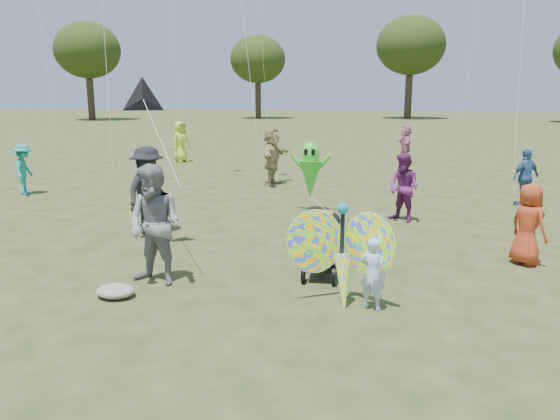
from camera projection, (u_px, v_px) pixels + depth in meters
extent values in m
plane|color=#51592B|center=(270.00, 313.00, 7.39)|extent=(160.00, 160.00, 0.00)
imported|color=#B4D0FF|center=(373.00, 274.00, 7.42)|extent=(0.43, 0.35, 1.02)
imported|color=gray|center=(155.00, 225.00, 8.34)|extent=(1.04, 0.89, 1.87)
ellipsoid|color=gray|center=(115.00, 291.00, 7.94)|extent=(0.57, 0.47, 0.18)
imported|color=#B13B1C|center=(528.00, 224.00, 9.34)|extent=(0.78, 0.82, 1.42)
imported|color=black|center=(148.00, 190.00, 11.38)|extent=(0.89, 1.29, 1.83)
imported|color=#376098|center=(525.00, 177.00, 14.23)|extent=(0.92, 0.82, 1.49)
imported|color=tan|center=(272.00, 156.00, 17.35)|extent=(0.79, 1.78, 1.86)
imported|color=#6B2365|center=(404.00, 188.00, 12.42)|extent=(0.97, 0.93, 1.57)
imported|color=#C9E235|center=(181.00, 142.00, 23.03)|extent=(0.90, 1.00, 1.71)
imported|color=teal|center=(24.00, 169.00, 15.73)|extent=(0.83, 1.07, 1.47)
imported|color=#C6718D|center=(406.00, 144.00, 22.68)|extent=(0.76, 1.55, 1.61)
cube|color=black|center=(322.00, 244.00, 8.72)|extent=(0.52, 0.89, 0.71)
cube|color=black|center=(322.00, 264.00, 8.79)|extent=(0.46, 0.71, 0.10)
ellipsoid|color=black|center=(325.00, 220.00, 8.89)|extent=(0.51, 0.45, 0.33)
cylinder|color=black|center=(303.00, 273.00, 8.53)|extent=(0.07, 0.30, 0.30)
cylinder|color=black|center=(334.00, 276.00, 8.42)|extent=(0.07, 0.30, 0.30)
cylinder|color=black|center=(326.00, 262.00, 9.25)|extent=(0.07, 0.22, 0.22)
cylinder|color=black|center=(318.00, 225.00, 8.17)|extent=(0.44, 0.06, 0.03)
cube|color=olive|center=(322.00, 220.00, 8.59)|extent=(0.36, 0.30, 0.26)
ellipsoid|color=#E55324|center=(315.00, 242.00, 7.65)|extent=(0.98, 0.71, 1.24)
ellipsoid|color=#E55324|center=(369.00, 245.00, 7.49)|extent=(0.98, 0.71, 1.24)
cylinder|color=black|center=(342.00, 247.00, 7.60)|extent=(0.06, 0.06, 1.00)
cone|color=#E55324|center=(343.00, 286.00, 7.54)|extent=(0.36, 0.49, 0.93)
sphere|color=teal|center=(343.00, 208.00, 7.47)|extent=(0.16, 0.16, 0.16)
cone|color=black|center=(143.00, 99.00, 9.77)|extent=(0.89, 0.62, 0.81)
cylinder|color=silver|center=(160.00, 140.00, 9.00)|extent=(1.36, 1.62, 1.31)
cone|color=#39D432|center=(310.00, 179.00, 13.50)|extent=(0.56, 0.56, 0.95)
ellipsoid|color=#39D432|center=(311.00, 153.00, 13.36)|extent=(0.44, 0.39, 0.57)
ellipsoid|color=black|center=(306.00, 152.00, 13.20)|extent=(0.10, 0.05, 0.17)
ellipsoid|color=black|center=(313.00, 152.00, 13.16)|extent=(0.10, 0.05, 0.17)
cylinder|color=#39D432|center=(299.00, 163.00, 13.48)|extent=(0.43, 0.10, 0.49)
cylinder|color=#39D432|center=(323.00, 164.00, 13.35)|extent=(0.43, 0.10, 0.49)
cylinder|color=silver|center=(321.00, 205.00, 13.37)|extent=(0.61, 0.41, 0.41)
cylinder|color=#3A2D21|center=(91.00, 99.00, 56.26)|extent=(0.70, 0.70, 4.20)
ellipsoid|color=#2B4214|center=(87.00, 50.00, 55.22)|extent=(6.60, 6.60, 5.61)
cylinder|color=#3A2D21|center=(258.00, 101.00, 59.55)|extent=(0.63, 0.63, 3.78)
ellipsoid|color=#2B4214|center=(258.00, 59.00, 58.61)|extent=(5.94, 5.94, 5.05)
cylinder|color=#3A2D21|center=(408.00, 97.00, 58.89)|extent=(0.77, 0.77, 4.62)
ellipsoid|color=#2B4214|center=(411.00, 45.00, 57.74)|extent=(7.26, 7.26, 6.17)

